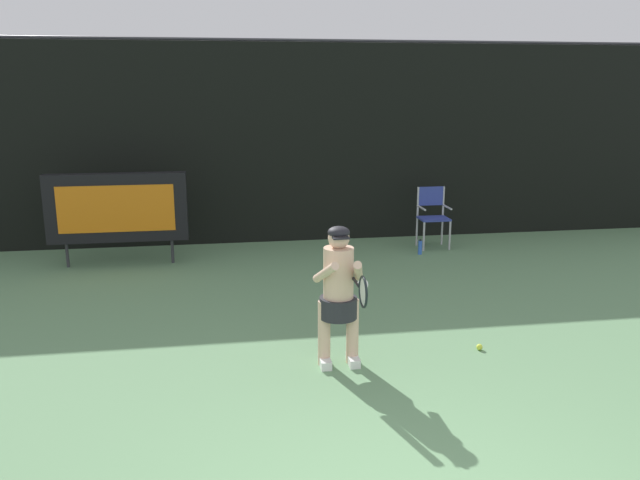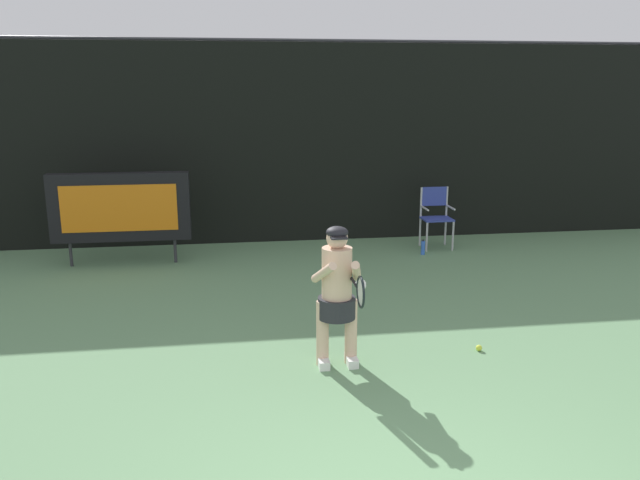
# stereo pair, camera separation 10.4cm
# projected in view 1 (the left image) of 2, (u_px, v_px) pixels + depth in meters

# --- Properties ---
(backdrop_screen) EXTENTS (18.00, 0.12, 3.66)m
(backdrop_screen) POSITION_uv_depth(u_px,v_px,m) (282.00, 144.00, 11.65)
(backdrop_screen) COLOR black
(backdrop_screen) RESTS_ON ground
(scoreboard) EXTENTS (2.20, 0.21, 1.50)m
(scoreboard) POSITION_uv_depth(u_px,v_px,m) (117.00, 208.00, 10.19)
(scoreboard) COLOR black
(scoreboard) RESTS_ON ground
(umpire_chair) EXTENTS (0.52, 0.44, 1.08)m
(umpire_chair) POSITION_uv_depth(u_px,v_px,m) (433.00, 213.00, 11.45)
(umpire_chair) COLOR #B7B7BC
(umpire_chair) RESTS_ON ground
(water_bottle) EXTENTS (0.07, 0.07, 0.27)m
(water_bottle) POSITION_uv_depth(u_px,v_px,m) (420.00, 247.00, 11.05)
(water_bottle) COLOR blue
(water_bottle) RESTS_ON ground
(tennis_player) EXTENTS (0.53, 0.61, 1.48)m
(tennis_player) POSITION_uv_depth(u_px,v_px,m) (339.00, 291.00, 6.53)
(tennis_player) COLOR white
(tennis_player) RESTS_ON ground
(tennis_racket) EXTENTS (0.03, 0.60, 0.31)m
(tennis_racket) POSITION_uv_depth(u_px,v_px,m) (363.00, 291.00, 6.05)
(tennis_racket) COLOR black
(tennis_ball_loose) EXTENTS (0.07, 0.07, 0.07)m
(tennis_ball_loose) POSITION_uv_depth(u_px,v_px,m) (479.00, 347.00, 7.06)
(tennis_ball_loose) COLOR #CCDB3D
(tennis_ball_loose) RESTS_ON ground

